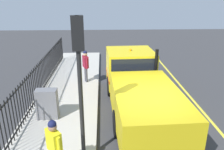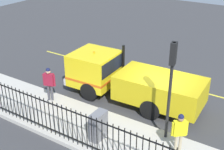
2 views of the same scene
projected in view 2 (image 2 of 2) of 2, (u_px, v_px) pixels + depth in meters
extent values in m
plane|color=#38383A|center=(159.00, 107.00, 14.76)|extent=(48.54, 48.54, 0.00)
cube|color=#B7B2A8|center=(124.00, 142.00, 12.22)|extent=(2.91, 22.06, 0.18)
cube|color=yellow|center=(179.00, 86.00, 16.76)|extent=(0.12, 19.86, 0.01)
cube|color=yellow|center=(95.00, 68.00, 15.76)|extent=(2.29, 2.26, 1.67)
cube|color=black|center=(94.00, 62.00, 15.60)|extent=(2.12, 2.29, 0.74)
cube|color=gold|center=(160.00, 89.00, 14.20)|extent=(2.37, 4.15, 1.20)
cube|color=silver|center=(77.00, 75.00, 16.59)|extent=(2.11, 0.28, 0.36)
cube|color=#DB5914|center=(95.00, 74.00, 15.92)|extent=(2.32, 2.28, 0.12)
cylinder|color=black|center=(90.00, 91.00, 15.21)|extent=(0.34, 0.97, 0.96)
cylinder|color=black|center=(110.00, 77.00, 16.74)|extent=(0.34, 0.97, 0.96)
cylinder|color=black|center=(151.00, 109.00, 13.69)|extent=(0.34, 0.97, 0.96)
cylinder|color=black|center=(166.00, 91.00, 15.22)|extent=(0.34, 0.97, 0.96)
sphere|color=orange|center=(94.00, 52.00, 15.38)|extent=(0.12, 0.12, 0.12)
cylinder|color=black|center=(123.00, 63.00, 15.89)|extent=(0.14, 0.14, 2.01)
cube|color=maroon|center=(49.00, 79.00, 14.58)|extent=(0.37, 0.54, 0.61)
sphere|color=tan|center=(48.00, 72.00, 14.40)|extent=(0.23, 0.23, 0.23)
sphere|color=#14193F|center=(48.00, 70.00, 14.36)|extent=(0.22, 0.22, 0.22)
cylinder|color=#3F3F47|center=(49.00, 92.00, 14.91)|extent=(0.12, 0.12, 0.82)
cylinder|color=#3F3F47|center=(52.00, 93.00, 14.87)|extent=(0.12, 0.12, 0.82)
cylinder|color=maroon|center=(44.00, 79.00, 14.65)|extent=(0.09, 0.09, 0.58)
cylinder|color=maroon|center=(54.00, 81.00, 14.53)|extent=(0.09, 0.09, 0.58)
cube|color=yellow|center=(180.00, 128.00, 11.05)|extent=(0.47, 0.51, 0.60)
sphere|color=#997051|center=(181.00, 119.00, 10.87)|extent=(0.22, 0.22, 0.22)
sphere|color=#14193F|center=(181.00, 117.00, 10.84)|extent=(0.21, 0.21, 0.21)
cylinder|color=tan|center=(180.00, 143.00, 11.36)|extent=(0.12, 0.12, 0.80)
cylinder|color=tan|center=(176.00, 144.00, 11.35)|extent=(0.12, 0.12, 0.80)
cylinder|color=yellow|center=(187.00, 128.00, 11.09)|extent=(0.09, 0.09, 0.57)
cylinder|color=yellow|center=(173.00, 129.00, 11.04)|extent=(0.09, 0.09, 0.57)
cylinder|color=black|center=(0.00, 97.00, 13.75)|extent=(0.04, 0.04, 1.59)
cylinder|color=black|center=(3.00, 98.00, 13.63)|extent=(0.04, 0.04, 1.59)
cylinder|color=black|center=(7.00, 99.00, 13.52)|extent=(0.04, 0.04, 1.59)
cylinder|color=black|center=(11.00, 101.00, 13.40)|extent=(0.04, 0.04, 1.59)
cylinder|color=black|center=(14.00, 102.00, 13.29)|extent=(0.04, 0.04, 1.59)
cylinder|color=black|center=(18.00, 104.00, 13.18)|extent=(0.04, 0.04, 1.59)
cylinder|color=black|center=(22.00, 105.00, 13.06)|extent=(0.04, 0.04, 1.59)
cylinder|color=black|center=(25.00, 107.00, 12.95)|extent=(0.04, 0.04, 1.59)
cylinder|color=black|center=(29.00, 109.00, 12.83)|extent=(0.04, 0.04, 1.59)
cylinder|color=black|center=(33.00, 110.00, 12.72)|extent=(0.04, 0.04, 1.59)
cylinder|color=black|center=(37.00, 112.00, 12.61)|extent=(0.04, 0.04, 1.59)
cylinder|color=black|center=(41.00, 113.00, 12.49)|extent=(0.04, 0.04, 1.59)
cylinder|color=black|center=(45.00, 115.00, 12.38)|extent=(0.04, 0.04, 1.59)
cylinder|color=black|center=(50.00, 117.00, 12.26)|extent=(0.04, 0.04, 1.59)
cylinder|color=black|center=(54.00, 119.00, 12.15)|extent=(0.04, 0.04, 1.59)
cylinder|color=black|center=(58.00, 120.00, 12.04)|extent=(0.04, 0.04, 1.59)
cylinder|color=black|center=(63.00, 122.00, 11.92)|extent=(0.04, 0.04, 1.59)
cylinder|color=black|center=(67.00, 124.00, 11.81)|extent=(0.04, 0.04, 1.59)
cylinder|color=black|center=(72.00, 126.00, 11.69)|extent=(0.04, 0.04, 1.59)
cylinder|color=black|center=(77.00, 128.00, 11.58)|extent=(0.04, 0.04, 1.59)
cylinder|color=black|center=(82.00, 130.00, 11.47)|extent=(0.04, 0.04, 1.59)
cylinder|color=black|center=(87.00, 132.00, 11.35)|extent=(0.04, 0.04, 1.59)
cylinder|color=black|center=(92.00, 134.00, 11.24)|extent=(0.04, 0.04, 1.59)
cylinder|color=black|center=(97.00, 136.00, 11.13)|extent=(0.04, 0.04, 1.59)
cylinder|color=black|center=(102.00, 138.00, 11.01)|extent=(0.04, 0.04, 1.59)
cylinder|color=black|center=(108.00, 140.00, 10.90)|extent=(0.04, 0.04, 1.59)
cylinder|color=black|center=(113.00, 142.00, 10.78)|extent=(0.04, 0.04, 1.59)
cylinder|color=black|center=(119.00, 145.00, 10.67)|extent=(0.04, 0.04, 1.59)
cylinder|color=black|center=(124.00, 147.00, 10.56)|extent=(0.04, 0.04, 1.59)
cylinder|color=black|center=(130.00, 149.00, 10.44)|extent=(0.04, 0.04, 1.59)
cube|color=black|center=(107.00, 125.00, 10.61)|extent=(0.04, 18.75, 0.04)
cylinder|color=black|center=(170.00, 93.00, 11.50)|extent=(0.12, 0.12, 4.07)
cube|color=black|center=(173.00, 54.00, 10.80)|extent=(0.33, 0.26, 0.85)
sphere|color=red|center=(174.00, 47.00, 10.69)|extent=(0.16, 0.16, 0.16)
sphere|color=yellow|center=(173.00, 54.00, 10.80)|extent=(0.16, 0.16, 0.16)
sphere|color=green|center=(173.00, 60.00, 10.91)|extent=(0.16, 0.16, 0.16)
cube|color=slate|center=(98.00, 126.00, 12.06)|extent=(0.79, 0.41, 1.18)
cone|color=orange|center=(169.00, 86.00, 16.18)|extent=(0.42, 0.42, 0.59)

